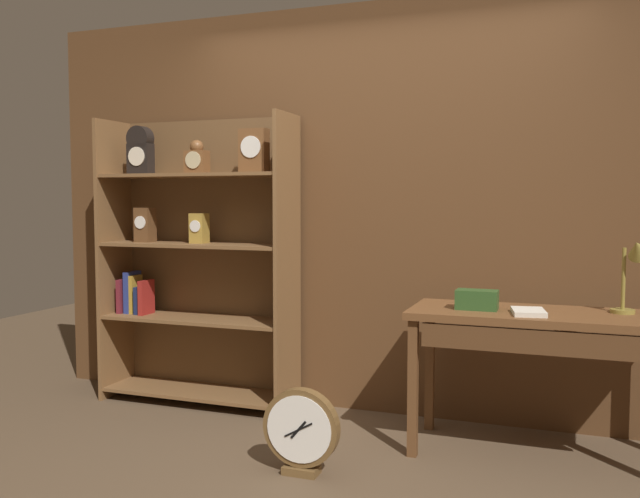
# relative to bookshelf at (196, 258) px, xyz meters

# --- Properties ---
(ground_plane) EXTENTS (10.00, 10.00, 0.00)m
(ground_plane) POSITION_rel_bookshelf_xyz_m (1.23, -1.15, -0.98)
(ground_plane) COLOR brown
(back_wood_panel) EXTENTS (4.80, 0.05, 2.60)m
(back_wood_panel) POSITION_rel_bookshelf_xyz_m (1.23, 0.21, 0.32)
(back_wood_panel) COLOR brown
(back_wood_panel) RESTS_ON ground
(bookshelf) EXTENTS (1.33, 0.39, 1.91)m
(bookshelf) POSITION_rel_bookshelf_xyz_m (0.00, 0.00, 0.00)
(bookshelf) COLOR brown
(bookshelf) RESTS_ON ground
(workbench) EXTENTS (1.36, 0.56, 0.78)m
(workbench) POSITION_rel_bookshelf_xyz_m (2.23, -0.28, -0.30)
(workbench) COLOR brown
(workbench) RESTS_ON ground
(desk_lamp) EXTENTS (0.20, 0.20, 0.41)m
(desk_lamp) POSITION_rel_bookshelf_xyz_m (2.67, -0.18, 0.07)
(desk_lamp) COLOR olive
(desk_lamp) RESTS_ON workbench
(toolbox_small) EXTENTS (0.22, 0.12, 0.11)m
(toolbox_small) POSITION_rel_bookshelf_xyz_m (1.90, -0.29, -0.15)
(toolbox_small) COLOR #2D5123
(toolbox_small) RESTS_ON workbench
(open_repair_manual) EXTENTS (0.20, 0.24, 0.02)m
(open_repair_manual) POSITION_rel_bookshelf_xyz_m (2.17, -0.35, -0.19)
(open_repair_manual) COLOR silver
(open_repair_manual) RESTS_ON workbench
(round_clock_large) EXTENTS (0.39, 0.11, 0.43)m
(round_clock_large) POSITION_rel_bookshelf_xyz_m (1.13, -0.91, -0.75)
(round_clock_large) COLOR brown
(round_clock_large) RESTS_ON ground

